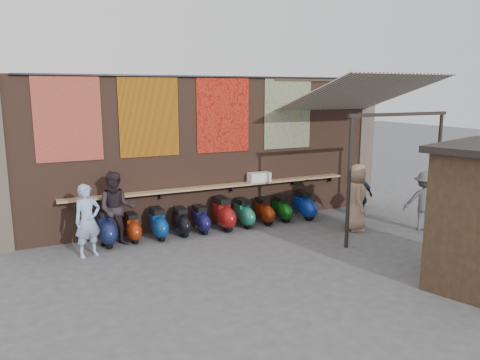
{
  "coord_description": "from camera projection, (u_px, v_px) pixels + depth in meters",
  "views": [
    {
      "loc": [
        -4.69,
        -9.01,
        3.64
      ],
      "look_at": [
        0.19,
        1.2,
        1.46
      ],
      "focal_mm": 35.0,
      "sensor_mm": 36.0,
      "label": 1
    }
  ],
  "objects": [
    {
      "name": "scooter_stool_4",
      "position": [
        201.0,
        219.0,
        12.11
      ],
      "size": [
        0.33,
        0.72,
        0.69
      ],
      "primitive_type": null,
      "color": "#151246",
      "rests_on": "ground"
    },
    {
      "name": "tapestry_redgold",
      "position": [
        68.0,
        118.0,
        10.76
      ],
      "size": [
        1.5,
        0.02,
        2.0
      ],
      "primitive_type": "cube",
      "color": "maroon",
      "rests_on": "brick_wall"
    },
    {
      "name": "awning_ledger",
      "position": [
        324.0,
        79.0,
        13.6
      ],
      "size": [
        3.3,
        0.08,
        0.12
      ],
      "primitive_type": "cube",
      "color": "#33261C",
      "rests_on": "brick_wall"
    },
    {
      "name": "awning_post_left",
      "position": [
        349.0,
        183.0,
        10.72
      ],
      "size": [
        0.09,
        0.09,
        3.1
      ],
      "primitive_type": "cylinder",
      "color": "black",
      "rests_on": "ground"
    },
    {
      "name": "scooter_stool_5",
      "position": [
        223.0,
        214.0,
        12.35
      ],
      "size": [
        0.4,
        0.9,
        0.85
      ],
      "primitive_type": null,
      "color": "maroon",
      "rests_on": "ground"
    },
    {
      "name": "diner_right",
      "position": [
        116.0,
        209.0,
        10.99
      ],
      "size": [
        0.98,
        0.83,
        1.78
      ],
      "primitive_type": "imported",
      "rotation": [
        0.0,
        0.0,
        -0.2
      ],
      "color": "black",
      "rests_on": "ground"
    },
    {
      "name": "scooter_stool_2",
      "position": [
        158.0,
        224.0,
        11.6
      ],
      "size": [
        0.36,
        0.8,
        0.76
      ],
      "primitive_type": null,
      "color": "navy",
      "rests_on": "ground"
    },
    {
      "name": "shopper_grey",
      "position": [
        424.0,
        201.0,
        12.23
      ],
      "size": [
        1.14,
        1.11,
        1.56
      ],
      "primitive_type": "imported",
      "rotation": [
        0.0,
        0.0,
        2.39
      ],
      "color": "#5B5B60",
      "rests_on": "ground"
    },
    {
      "name": "tapestry_multi",
      "position": [
        288.0,
        113.0,
        13.26
      ],
      "size": [
        1.5,
        0.02,
        2.0
      ],
      "primitive_type": "cube",
      "color": "navy",
      "rests_on": "brick_wall"
    },
    {
      "name": "scooter_stool_1",
      "position": [
        133.0,
        228.0,
        11.4
      ],
      "size": [
        0.32,
        0.72,
        0.68
      ],
      "primitive_type": null,
      "color": "#96280B",
      "rests_on": "ground"
    },
    {
      "name": "diner_left",
      "position": [
        88.0,
        221.0,
        10.29
      ],
      "size": [
        0.68,
        0.54,
        1.63
      ],
      "primitive_type": "imported",
      "rotation": [
        0.0,
        0.0,
        0.28
      ],
      "color": "#92ABD4",
      "rests_on": "ground"
    },
    {
      "name": "shelf_box",
      "position": [
        259.0,
        177.0,
        13.01
      ],
      "size": [
        0.62,
        0.31,
        0.26
      ],
      "primitive_type": "cube",
      "color": "white",
      "rests_on": "eating_counter"
    },
    {
      "name": "shopper_navy",
      "position": [
        360.0,
        198.0,
        12.69
      ],
      "size": [
        0.95,
        0.5,
        1.54
      ],
      "primitive_type": "imported",
      "rotation": [
        0.0,
        0.0,
        3.29
      ],
      "color": "#161F33",
      "rests_on": "ground"
    },
    {
      "name": "eating_counter",
      "position": [
        216.0,
        187.0,
        12.51
      ],
      "size": [
        8.0,
        0.32,
        0.05
      ],
      "primitive_type": "cube",
      "color": "#9E7A51",
      "rests_on": "brick_wall"
    },
    {
      "name": "tapestry_orange",
      "position": [
        223.0,
        115.0,
        12.41
      ],
      "size": [
        1.5,
        0.02,
        2.0
      ],
      "primitive_type": "cube",
      "color": "red",
      "rests_on": "brick_wall"
    },
    {
      "name": "scooter_stool_8",
      "position": [
        281.0,
        209.0,
        13.2
      ],
      "size": [
        0.33,
        0.72,
        0.69
      ],
      "primitive_type": null,
      "color": "#0F4E14",
      "rests_on": "ground"
    },
    {
      "name": "awning_post_right",
      "position": [
        437.0,
        174.0,
        11.9
      ],
      "size": [
        0.09,
        0.09,
        3.1
      ],
      "primitive_type": "cylinder",
      "color": "black",
      "rests_on": "ground"
    },
    {
      "name": "stall_shelf",
      "position": [
        448.0,
        228.0,
        9.33
      ],
      "size": [
        1.9,
        0.72,
        0.06
      ],
      "primitive_type": "cube",
      "rotation": [
        0.0,
        0.0,
        0.32
      ],
      "color": "#473321",
      "rests_on": "market_stall"
    },
    {
      "name": "awning_canvas",
      "position": [
        359.0,
        94.0,
        12.26
      ],
      "size": [
        3.2,
        3.28,
        0.97
      ],
      "primitive_type": "cube",
      "rotation": [
        -0.28,
        0.0,
        0.0
      ],
      "color": "beige",
      "rests_on": "brick_wall"
    },
    {
      "name": "scooter_stool_6",
      "position": [
        244.0,
        213.0,
        12.61
      ],
      "size": [
        0.36,
        0.79,
        0.75
      ],
      "primitive_type": null,
      "color": "#1B6E57",
      "rests_on": "ground"
    },
    {
      "name": "hang_rail",
      "position": [
        212.0,
        77.0,
        12.09
      ],
      "size": [
        9.5,
        0.06,
        0.06
      ],
      "primitive_type": "cylinder",
      "rotation": [
        0.0,
        1.57,
        0.0
      ],
      "color": "black",
      "rests_on": "brick_wall"
    },
    {
      "name": "pier_right",
      "position": [
        362.0,
        143.0,
        14.87
      ],
      "size": [
        0.5,
        0.5,
        4.0
      ],
      "primitive_type": "cube",
      "color": "#4C4238",
      "rests_on": "ground"
    },
    {
      "name": "scooter_stool_0",
      "position": [
        106.0,
        228.0,
        11.1
      ],
      "size": [
        0.4,
        0.89,
        0.85
      ],
      "primitive_type": null,
      "color": "#161F4F",
      "rests_on": "ground"
    },
    {
      "name": "shopper_tan",
      "position": [
        356.0,
        197.0,
        12.21
      ],
      "size": [
        0.92,
        1.03,
        1.77
      ],
      "primitive_type": "imported",
      "rotation": [
        0.0,
        0.0,
        1.06
      ],
      "color": "#93745E",
      "rests_on": "ground"
    },
    {
      "name": "stall_sign",
      "position": [
        452.0,
        183.0,
        9.16
      ],
      "size": [
        1.15,
        0.42,
        0.5
      ],
      "primitive_type": "cube",
      "rotation": [
        0.0,
        0.0,
        0.32
      ],
      "color": "gold",
      "rests_on": "market_stall"
    },
    {
      "name": "scooter_stool_9",
      "position": [
        304.0,
        205.0,
        13.41
      ],
      "size": [
        0.37,
        0.83,
        0.78
      ],
      "primitive_type": null,
      "color": "#0D2E96",
      "rests_on": "ground"
    },
    {
      "name": "brick_wall",
      "position": [
        210.0,
        152.0,
        12.67
      ],
      "size": [
        10.0,
        0.4,
        4.0
      ],
      "primitive_type": "cube",
      "color": "brown",
      "rests_on": "ground"
    },
    {
      "name": "scooter_stool_7",
      "position": [
        264.0,
        211.0,
        12.93
      ],
      "size": [
        0.33,
        0.74,
        0.7
      ],
      "primitive_type": null,
      "color": "maroon",
      "rests_on": "ground"
    },
    {
      "name": "ground",
      "position": [
        255.0,
        252.0,
        10.66
      ],
      "size": [
        70.0,
        70.0,
        0.0
      ],
      "primitive_type": "plane",
      "color": "#474749",
      "rests_on": "ground"
    },
    {
      "name": "scooter_stool_3",
      "position": [
        181.0,
        222.0,
        11.89
      ],
      "size": [
        0.33,
        0.73,
        0.7
      ],
      "primitive_type": null,
      "color": "black",
      "rests_on": "ground"
    },
    {
      "name": "tapestry_sun",
      "position": [
        149.0,
        116.0,
        11.57
      ],
      "size": [
        1.5,
        0.02,
        2.0
      ],
      "primitive_type": "cube",
      "color": "orange",
      "rests_on": "brick_wall"
    },
    {
      "name": "awning_header",
      "position": [
        399.0,
        114.0,
        11.02
      ],
      "size": [
        3.0,
        0.08,
        0.08
      ],
      "primitive_type": "cube",
      "color": "black",
      "rests_on": "awning_post_left"
    }
  ]
}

